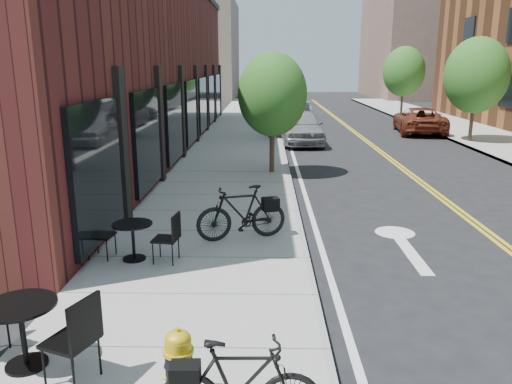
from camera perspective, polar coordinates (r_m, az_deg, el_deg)
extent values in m
plane|color=black|center=(7.89, 7.11, -12.35)|extent=(120.00, 120.00, 0.00)
cube|color=#9E9B93|center=(17.40, -2.85, 2.85)|extent=(4.00, 70.00, 0.12)
cube|color=#431515|center=(21.76, -14.50, 13.85)|extent=(5.00, 28.00, 7.00)
cube|color=#726656|center=(55.49, -6.64, 15.81)|extent=(8.00, 14.00, 10.00)
cube|color=brown|center=(59.49, 18.21, 16.08)|extent=(10.00, 16.00, 12.00)
cylinder|color=#382B1E|center=(16.22, 1.84, 5.12)|extent=(0.16, 0.16, 1.61)
ellipsoid|color=#29631F|center=(16.04, 1.89, 11.07)|extent=(2.20, 2.20, 2.64)
cylinder|color=#382B1E|center=(24.15, 1.59, 8.26)|extent=(0.16, 0.16, 1.68)
ellipsoid|color=#29631F|center=(24.02, 1.62, 12.44)|extent=(2.30, 2.30, 2.76)
cylinder|color=#382B1E|center=(32.12, 1.47, 9.69)|extent=(0.16, 0.16, 1.57)
ellipsoid|color=#29631F|center=(32.02, 1.49, 12.59)|extent=(2.10, 2.10, 2.52)
cylinder|color=#382B1E|center=(40.09, 1.39, 10.72)|extent=(0.16, 0.16, 1.71)
ellipsoid|color=#29631F|center=(40.02, 1.41, 13.32)|extent=(2.40, 2.40, 2.88)
cylinder|color=#382B1E|center=(24.99, 23.41, 7.46)|extent=(0.16, 0.16, 1.82)
ellipsoid|color=#29631F|center=(24.87, 23.88, 12.10)|extent=(2.80, 2.80, 3.36)
cylinder|color=#382B1E|center=(36.34, 16.32, 9.87)|extent=(0.16, 0.16, 1.82)
ellipsoid|color=#29631F|center=(36.26, 16.55, 13.06)|extent=(2.80, 2.80, 3.36)
cylinder|color=black|center=(5.55, -8.75, -19.98)|extent=(0.37, 0.37, 0.55)
cylinder|color=gold|center=(5.39, -8.87, -17.51)|extent=(0.42, 0.42, 0.04)
cylinder|color=gold|center=(5.35, -8.90, -16.84)|extent=(0.36, 0.36, 0.13)
ellipsoid|color=gold|center=(5.32, -8.93, -16.17)|extent=(0.35, 0.35, 0.16)
cylinder|color=gold|center=(5.28, -8.97, -15.41)|extent=(0.06, 0.06, 0.05)
imported|color=black|center=(9.94, -1.67, -2.38)|extent=(1.90, 1.02, 1.10)
cylinder|color=black|center=(6.72, -24.71, -17.46)|extent=(0.62, 0.62, 0.03)
cylinder|color=black|center=(6.54, -25.06, -14.65)|extent=(0.08, 0.08, 0.76)
cylinder|color=black|center=(6.37, -25.43, -11.61)|extent=(1.07, 1.07, 0.03)
cylinder|color=black|center=(9.35, -13.73, -7.39)|extent=(0.46, 0.46, 0.03)
cylinder|color=black|center=(9.23, -13.84, -5.53)|extent=(0.06, 0.06, 0.65)
cylinder|color=black|center=(9.13, -13.97, -3.58)|extent=(0.80, 0.80, 0.03)
imported|color=gray|center=(23.05, 5.13, 7.45)|extent=(2.03, 4.62, 1.55)
imported|color=black|center=(28.55, 4.54, 8.65)|extent=(1.57, 4.28, 1.40)
imported|color=#B2B3B7|center=(35.76, 4.48, 9.85)|extent=(2.07, 5.06, 1.47)
imported|color=maroon|center=(27.87, 18.16, 7.80)|extent=(2.85, 5.13, 1.36)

